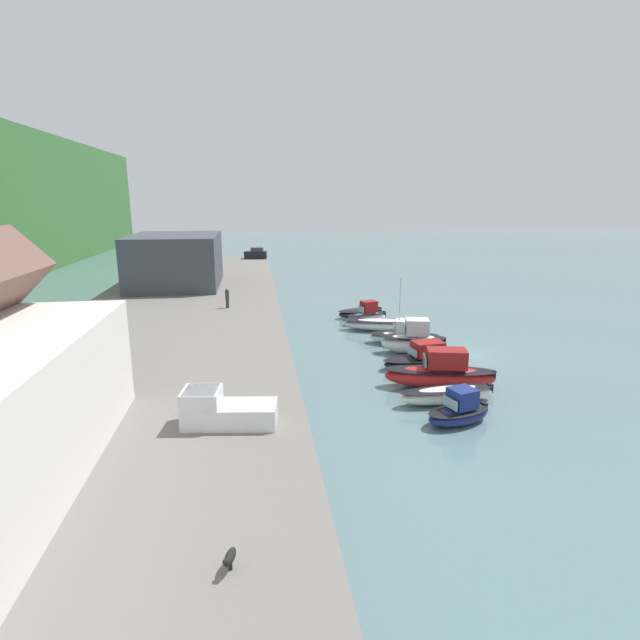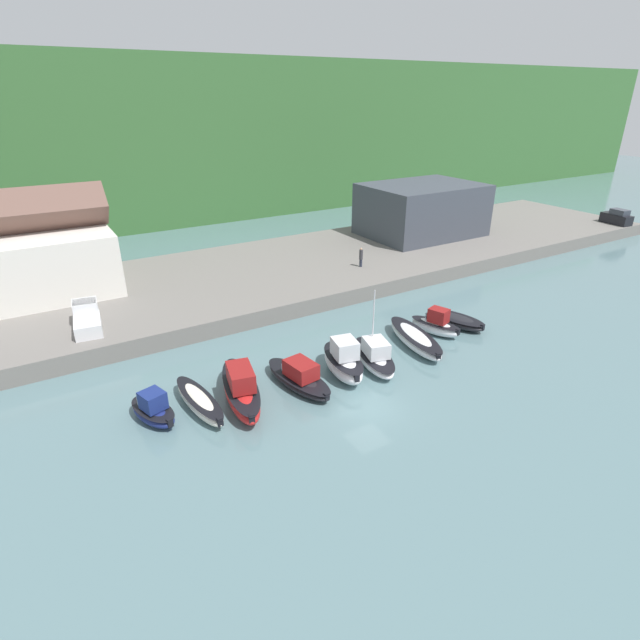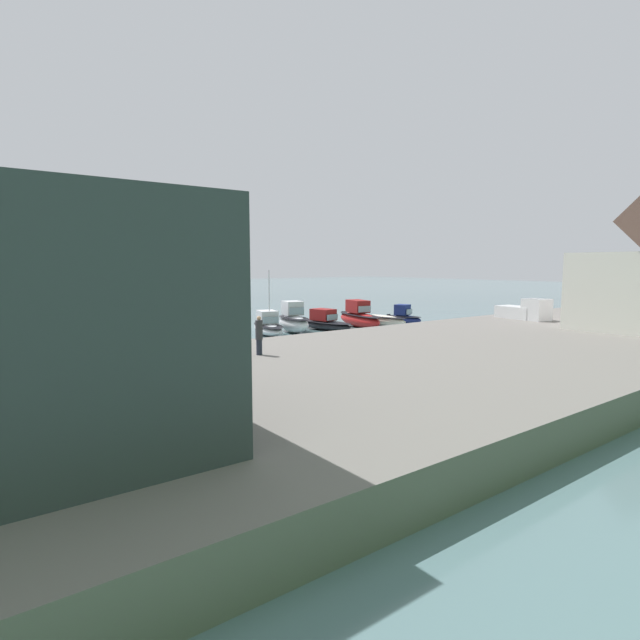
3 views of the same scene
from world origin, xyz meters
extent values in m
plane|color=slate|center=(0.00, 0.00, 0.00)|extent=(320.00, 320.00, 0.00)
cube|color=#386633|center=(0.00, 85.97, 12.13)|extent=(240.00, 64.26, 24.26)
cube|color=slate|center=(0.00, 25.71, 0.79)|extent=(121.78, 21.16, 1.58)
cube|color=#3D424C|center=(28.96, 27.82, 4.90)|extent=(14.97, 10.99, 6.64)
cube|color=slate|center=(28.96, 22.39, 4.90)|extent=(14.22, 0.10, 3.98)
ellipsoid|color=navy|center=(-12.56, 6.11, 0.49)|extent=(2.86, 4.36, 0.98)
ellipsoid|color=black|center=(-12.56, 6.11, 0.84)|extent=(2.95, 4.46, 0.12)
cube|color=navy|center=(-12.50, 5.92, 1.56)|extent=(1.68, 1.73, 1.15)
cube|color=#8CA5B2|center=(-12.75, 6.73, 1.39)|extent=(1.18, 0.44, 0.57)
cube|color=black|center=(-12.01, 4.28, 0.69)|extent=(0.43, 0.37, 0.56)
ellipsoid|color=white|center=(-9.66, 5.65, 0.57)|extent=(2.06, 6.48, 1.14)
ellipsoid|color=black|center=(-9.66, 5.65, 0.96)|extent=(2.13, 6.62, 0.12)
cube|color=black|center=(-9.38, 2.64, 0.79)|extent=(0.38, 0.31, 0.56)
ellipsoid|color=red|center=(-6.93, 5.13, 0.75)|extent=(3.64, 7.85, 1.51)
ellipsoid|color=black|center=(-6.93, 5.13, 1.28)|extent=(3.76, 8.02, 0.12)
cube|color=maroon|center=(-7.01, 4.76, 2.14)|extent=(2.08, 2.92, 1.28)
cube|color=#8CA5B2|center=(-6.70, 6.20, 1.95)|extent=(1.38, 0.40, 0.64)
cube|color=black|center=(-7.70, 1.61, 1.05)|extent=(0.41, 0.35, 0.56)
ellipsoid|color=black|center=(-2.67, 4.84, 0.47)|extent=(3.04, 6.78, 0.94)
ellipsoid|color=black|center=(-2.67, 4.84, 0.79)|extent=(3.14, 6.92, 0.12)
cube|color=maroon|center=(-2.63, 4.52, 1.50)|extent=(1.92, 2.49, 1.13)
cube|color=#8CA5B2|center=(-2.81, 5.80, 1.33)|extent=(1.45, 0.30, 0.57)
cube|color=black|center=(-2.24, 1.77, 0.65)|extent=(0.40, 0.33, 0.56)
ellipsoid|color=white|center=(0.93, 4.53, 0.84)|extent=(3.22, 5.71, 1.67)
ellipsoid|color=black|center=(0.93, 4.53, 1.42)|extent=(3.33, 5.83, 0.12)
cube|color=silver|center=(0.88, 4.26, 2.33)|extent=(1.97, 2.18, 1.32)
cube|color=#8CA5B2|center=(1.10, 5.33, 2.13)|extent=(1.44, 0.40, 0.66)
cube|color=black|center=(0.40, 2.03, 1.17)|extent=(0.41, 0.35, 0.56)
ellipsoid|color=silver|center=(3.75, 4.49, 0.53)|extent=(3.65, 6.45, 1.06)
ellipsoid|color=black|center=(3.75, 4.49, 0.90)|extent=(3.77, 6.59, 0.12)
cube|color=silver|center=(3.67, 4.20, 1.65)|extent=(2.10, 2.48, 1.17)
cube|color=#8CA5B2|center=(3.99, 5.37, 1.47)|extent=(1.40, 0.47, 0.58)
cylinder|color=silver|center=(3.87, 4.93, 3.53)|extent=(0.10, 0.10, 4.94)
ellipsoid|color=silver|center=(8.59, 5.30, 0.59)|extent=(3.66, 7.81, 1.19)
ellipsoid|color=black|center=(8.59, 5.30, 1.01)|extent=(3.78, 7.97, 0.12)
cube|color=black|center=(7.83, 1.80, 0.83)|extent=(0.41, 0.35, 0.56)
ellipsoid|color=white|center=(11.59, 6.14, 0.59)|extent=(2.91, 4.74, 1.19)
ellipsoid|color=black|center=(11.59, 6.14, 1.01)|extent=(3.00, 4.84, 0.12)
cube|color=maroon|center=(11.66, 5.93, 1.79)|extent=(1.62, 1.86, 1.20)
cube|color=#8CA5B2|center=(11.36, 6.81, 1.61)|extent=(1.05, 0.43, 0.60)
cube|color=black|center=(12.25, 4.13, 0.83)|extent=(0.43, 0.38, 0.56)
ellipsoid|color=black|center=(14.34, 6.24, 0.49)|extent=(3.34, 5.51, 0.98)
ellipsoid|color=black|center=(14.34, 6.24, 0.83)|extent=(3.44, 5.63, 0.12)
cube|color=black|center=(14.96, 3.88, 0.68)|extent=(0.42, 0.36, 0.56)
cube|color=black|center=(57.48, 17.39, 2.28)|extent=(2.32, 4.39, 1.40)
cube|color=#333842|center=(57.44, 17.08, 3.36)|extent=(1.81, 2.49, 0.76)
cube|color=silver|center=(-14.34, 18.52, 2.13)|extent=(2.39, 3.72, 1.10)
cube|color=silver|center=(-14.10, 20.54, 2.53)|extent=(2.11, 2.10, 1.90)
cube|color=#2D333D|center=(-14.10, 20.54, 3.23)|extent=(1.98, 1.82, 0.50)
cylinder|color=#232838|center=(13.97, 20.61, 2.00)|extent=(0.32, 0.32, 0.85)
cylinder|color=#333338|center=(13.97, 20.61, 2.95)|extent=(0.40, 0.40, 1.05)
sphere|color=tan|center=(13.97, 20.61, 3.60)|extent=(0.24, 0.24, 0.24)
camera|label=1|loc=(-38.23, 17.66, 12.88)|focal=28.00mm
camera|label=2|loc=(-17.19, -22.03, 19.14)|focal=28.00mm
camera|label=3|loc=(27.41, 44.06, 6.48)|focal=28.00mm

